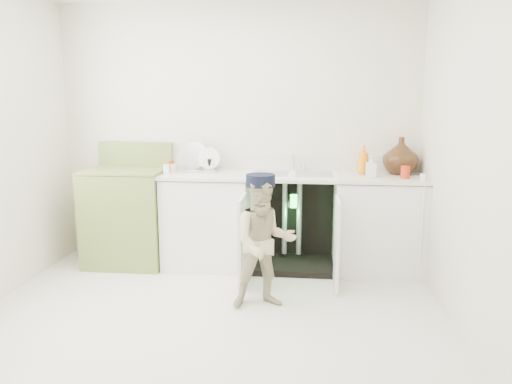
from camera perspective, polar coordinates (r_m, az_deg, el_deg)
ground at (r=3.81m, az=-5.30°, el=-14.20°), size 3.50×3.50×0.00m
room_shell at (r=3.47m, az=-5.66°, el=4.82°), size 6.00×5.50×1.26m
counter_run at (r=4.73m, az=4.50°, el=-3.02°), size 2.44×1.02×1.24m
avocado_stove at (r=5.02m, az=-14.37°, el=-2.52°), size 0.75×0.65×1.16m
repair_worker at (r=3.83m, az=0.96°, el=-5.66°), size 0.58×0.85×1.04m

